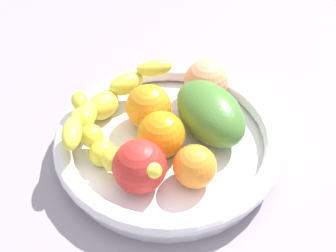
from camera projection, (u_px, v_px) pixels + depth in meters
kitchen_counter at (168, 157)px, 56.13cm from camera, size 120.00×120.00×3.00cm
fruit_bowl at (168, 139)px, 53.59cm from camera, size 31.06×31.06×4.20cm
banana_draped_left at (105, 144)px, 49.23cm from camera, size 15.64×13.66×5.80cm
banana_draped_right at (108, 101)px, 55.00cm from camera, size 12.52×20.83×6.16cm
orange_front at (195, 166)px, 47.06cm from camera, size 5.46×5.46×5.46cm
orange_mid_left at (149, 107)px, 54.20cm from camera, size 6.49×6.49×6.49cm
orange_mid_right at (161, 135)px, 50.38cm from camera, size 6.32×6.32×6.32cm
peach_blush at (206, 82)px, 58.14cm from camera, size 6.77×6.77×6.77cm
mango_green at (210, 112)px, 53.20cm from camera, size 14.12×15.03×6.72cm
tomato_red at (140, 166)px, 46.30cm from camera, size 6.66×6.66×6.66cm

